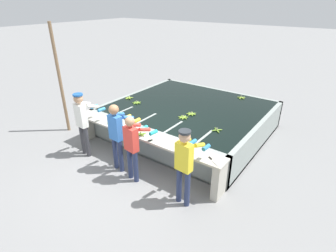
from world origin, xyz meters
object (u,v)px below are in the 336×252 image
at_px(worker_3, 185,161).
at_px(banana_bunch_floating_2, 183,117).
at_px(worker_2, 133,143).
at_px(banana_bunch_ledge_1, 112,123).
at_px(banana_bunch_floating_4, 191,114).
at_px(banana_bunch_ledge_2, 182,145).
at_px(banana_bunch_floating_3, 137,103).
at_px(knife_0, 212,160).
at_px(support_post_left, 60,80).
at_px(banana_bunch_floating_5, 129,98).
at_px(worker_1, 117,132).
at_px(banana_bunch_ledge_0, 141,134).
at_px(banana_bunch_floating_0, 241,98).
at_px(worker_0, 83,119).
at_px(banana_bunch_floating_1, 217,130).
at_px(knife_1, 153,139).

bearing_deg(worker_3, banana_bunch_floating_2, 123.78).
xyz_separation_m(worker_2, banana_bunch_ledge_1, (-1.21, 0.52, -0.06)).
bearing_deg(banana_bunch_floating_4, banana_bunch_ledge_2, -65.30).
relative_size(banana_bunch_floating_3, knife_0, 0.89).
height_order(banana_bunch_ledge_1, support_post_left, support_post_left).
bearing_deg(knife_0, banana_bunch_floating_3, 156.19).
bearing_deg(banana_bunch_floating_5, worker_1, -51.83).
height_order(banana_bunch_floating_3, support_post_left, support_post_left).
bearing_deg(banana_bunch_ledge_0, banana_bunch_floating_2, 78.63).
relative_size(worker_3, banana_bunch_floating_0, 5.94).
height_order(worker_1, banana_bunch_floating_2, worker_1).
distance_m(worker_3, banana_bunch_floating_5, 4.14).
distance_m(worker_3, banana_bunch_ledge_0, 1.64).
relative_size(worker_2, worker_3, 0.95).
bearing_deg(banana_bunch_floating_4, worker_0, -129.80).
relative_size(banana_bunch_floating_1, banana_bunch_ledge_0, 0.85).
height_order(banana_bunch_floating_0, knife_0, banana_bunch_floating_0).
bearing_deg(banana_bunch_floating_2, banana_bunch_floating_3, 177.11).
bearing_deg(banana_bunch_floating_4, banana_bunch_ledge_0, -100.96).
xyz_separation_m(worker_0, worker_2, (1.73, -0.05, -0.10)).
bearing_deg(banana_bunch_floating_5, knife_0, -23.22).
bearing_deg(banana_bunch_floating_1, knife_0, -67.51).
distance_m(banana_bunch_floating_2, banana_bunch_floating_4, 0.34).
height_order(banana_bunch_floating_0, banana_bunch_floating_2, same).
relative_size(banana_bunch_floating_1, knife_1, 0.72).
xyz_separation_m(worker_1, banana_bunch_floating_2, (0.61, 1.83, -0.14)).
xyz_separation_m(worker_0, banana_bunch_ledge_2, (2.56, 0.63, -0.17)).
relative_size(worker_1, banana_bunch_floating_4, 5.99).
distance_m(banana_bunch_floating_2, banana_bunch_ledge_0, 1.43).
relative_size(knife_0, knife_1, 0.97).
bearing_deg(banana_bunch_ledge_1, banana_bunch_floating_5, 120.79).
relative_size(worker_2, knife_1, 4.80).
distance_m(worker_1, banana_bunch_floating_1, 2.38).
relative_size(worker_0, support_post_left, 0.53).
xyz_separation_m(banana_bunch_ledge_2, knife_0, (0.81, -0.14, -0.01)).
xyz_separation_m(worker_1, knife_1, (0.72, 0.41, -0.15)).
xyz_separation_m(worker_2, knife_1, (0.17, 0.49, -0.07)).
distance_m(banana_bunch_ledge_1, knife_0, 2.85).
xyz_separation_m(banana_bunch_ledge_0, knife_1, (0.40, -0.02, -0.01)).
bearing_deg(banana_bunch_floating_5, banana_bunch_ledge_0, -40.17).
relative_size(worker_0, knife_1, 5.19).
height_order(worker_3, banana_bunch_floating_0, worker_3).
height_order(banana_bunch_floating_4, knife_0, banana_bunch_floating_4).
height_order(banana_bunch_ledge_1, banana_bunch_ledge_2, same).
distance_m(worker_1, banana_bunch_floating_0, 4.43).
height_order(worker_1, banana_bunch_floating_0, worker_1).
xyz_separation_m(banana_bunch_ledge_0, banana_bunch_ledge_2, (1.06, 0.16, -0.00)).
relative_size(worker_1, banana_bunch_ledge_1, 6.33).
distance_m(banana_bunch_floating_0, banana_bunch_floating_3, 3.36).
height_order(worker_2, knife_1, worker_2).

